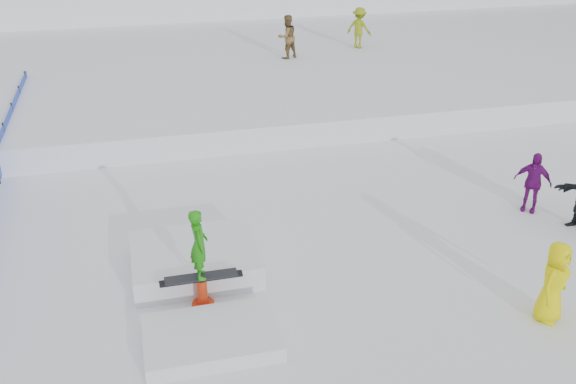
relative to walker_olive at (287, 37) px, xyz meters
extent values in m
plane|color=white|center=(-3.70, -14.82, -1.68)|extent=(120.00, 120.00, 0.00)
cube|color=white|center=(-3.70, 1.18, -1.28)|extent=(50.00, 18.00, 0.80)
cylinder|color=black|center=(-10.20, -6.32, -1.13)|extent=(0.05, 0.05, 1.10)
cylinder|color=black|center=(-10.20, -4.42, -1.13)|extent=(0.05, 0.05, 1.10)
cylinder|color=black|center=(-10.20, -2.52, -1.13)|extent=(0.05, 0.05, 1.10)
cylinder|color=black|center=(-10.20, -0.62, -1.13)|extent=(0.05, 0.05, 1.10)
imported|color=brown|center=(0.00, 0.00, 0.00)|extent=(1.04, 0.94, 1.76)
imported|color=#809511|center=(3.48, 0.96, -0.01)|extent=(1.25, 1.25, 1.74)
imported|color=#6B0E6D|center=(2.98, -13.14, -0.90)|extent=(0.92, 0.91, 1.56)
imported|color=#F7EB01|center=(0.80, -17.15, -0.86)|extent=(0.96, 0.88, 1.64)
cube|color=white|center=(-5.51, -13.85, -1.41)|extent=(2.60, 2.20, 0.54)
cube|color=white|center=(-5.51, -16.35, -1.53)|extent=(2.40, 1.60, 0.30)
cylinder|color=#E7431B|center=(-5.51, -15.15, -1.65)|extent=(0.44, 0.44, 0.06)
cylinder|color=#E7431B|center=(-5.51, -15.15, -1.38)|extent=(0.20, 0.20, 0.60)
cube|color=black|center=(-5.51, -15.15, -1.05)|extent=(1.60, 0.16, 0.06)
cube|color=black|center=(-5.51, -15.15, -1.01)|extent=(1.40, 0.28, 0.03)
imported|color=#1C890E|center=(-5.51, -15.15, -0.28)|extent=(0.34, 0.52, 1.42)
camera|label=1|loc=(-6.42, -25.56, 5.90)|focal=40.00mm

